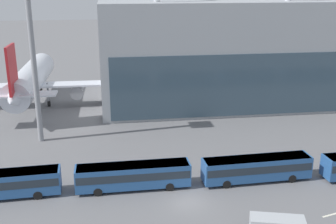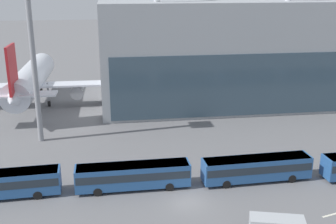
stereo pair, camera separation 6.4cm
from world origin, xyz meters
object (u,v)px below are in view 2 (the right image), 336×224
(airliner_at_gate_near, at_px, (30,80))
(shuttle_bus_2, at_px, (133,175))
(shuttle_bus_3, at_px, (257,167))
(airliner_at_gate_far, at_px, (262,64))
(floodlight_mast, at_px, (31,38))

(airliner_at_gate_near, distance_m, shuttle_bus_2, 40.75)
(shuttle_bus_2, distance_m, shuttle_bus_3, 14.95)
(airliner_at_gate_far, xyz_separation_m, shuttle_bus_3, (-15.88, -42.18, -4.05))
(airliner_at_gate_far, bearing_deg, airliner_at_gate_near, 106.23)
(airliner_at_gate_near, distance_m, shuttle_bus_3, 49.10)
(floodlight_mast, bearing_deg, airliner_at_gate_near, 102.63)
(airliner_at_gate_near, xyz_separation_m, shuttle_bus_3, (32.26, -36.86, -3.31))
(shuttle_bus_3, distance_m, floodlight_mast, 35.73)
(airliner_at_gate_near, height_order, floodlight_mast, floodlight_mast)
(shuttle_bus_2, xyz_separation_m, shuttle_bus_3, (14.95, -0.12, 0.00))
(airliner_at_gate_far, relative_size, shuttle_bus_2, 2.53)
(shuttle_bus_2, bearing_deg, floodlight_mast, 126.20)
(airliner_at_gate_far, bearing_deg, floodlight_mast, 129.34)
(airliner_at_gate_far, distance_m, floodlight_mast, 51.22)
(airliner_at_gate_near, xyz_separation_m, floodlight_mast, (4.34, -19.38, 10.52))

